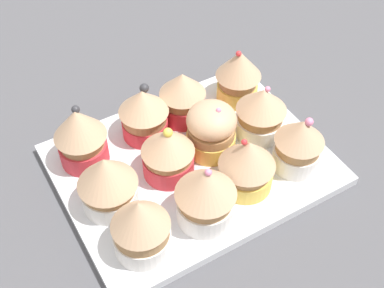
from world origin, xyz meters
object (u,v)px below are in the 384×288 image
cupcake_7 (107,182)px  cupcake_11 (141,226)px  cupcake_5 (211,129)px  cupcake_10 (206,195)px  cupcake_0 (238,74)px  baking_tray (192,165)px  cupcake_2 (144,112)px  cupcake_3 (80,135)px  cupcake_9 (247,164)px  cupcake_4 (262,113)px  cupcake_1 (183,96)px  cupcake_8 (299,143)px  cupcake_6 (168,152)px

cupcake_7 → cupcake_11: cupcake_11 is taller
cupcake_5 → cupcake_10: bearing=54.7°
cupcake_0 → cupcake_5: bearing=37.8°
baking_tray → cupcake_2: bearing=-69.0°
cupcake_3 → cupcake_10: (-7.90, 14.10, -0.21)cm
cupcake_7 → cupcake_9: size_ratio=1.03×
cupcake_10 → baking_tray: bearing=-110.4°
cupcake_5 → cupcake_11: cupcake_11 is taller
cupcake_2 → cupcake_4: cupcake_2 is taller
cupcake_1 → cupcake_8: (-7.31, 13.55, 0.04)cm
baking_tray → cupcake_5: cupcake_5 is taller
cupcake_0 → cupcake_4: size_ratio=1.08×
cupcake_2 → cupcake_9: 14.15cm
cupcake_5 → cupcake_10: cupcake_10 is taller
baking_tray → cupcake_7: bearing=4.2°
baking_tray → cupcake_6: 5.02cm
cupcake_5 → cupcake_7: bearing=5.9°
cupcake_8 → cupcake_10: size_ratio=0.94×
cupcake_1 → cupcake_11: size_ratio=0.93×
cupcake_8 → cupcake_0: bearing=-92.9°
cupcake_2 → cupcake_9: bearing=115.4°
cupcake_8 → cupcake_10: bearing=4.5°
cupcake_8 → cupcake_7: bearing=-15.2°
cupcake_9 → cupcake_0: bearing=-120.2°
cupcake_9 → cupcake_10: size_ratio=0.91×
cupcake_4 → cupcake_8: bearing=95.1°
cupcake_2 → cupcake_11: cupcake_11 is taller
cupcake_1 → cupcake_3: cupcake_3 is taller
cupcake_1 → cupcake_7: 15.66cm
cupcake_5 → cupcake_6: 6.10cm
cupcake_3 → cupcake_10: 16.17cm
cupcake_4 → cupcake_6: bearing=-0.8°
cupcake_7 → cupcake_0: bearing=-160.8°
cupcake_0 → cupcake_11: cupcake_0 is taller
cupcake_2 → cupcake_0: bearing=179.3°
baking_tray → cupcake_10: 9.16cm
cupcake_4 → cupcake_11: 21.02cm
cupcake_2 → cupcake_3: cupcake_3 is taller
cupcake_10 → cupcake_11: (7.38, -0.02, -0.11)cm
cupcake_3 → cupcake_7: (0.04, 7.41, -0.32)cm
cupcake_5 → cupcake_9: 6.59cm
baking_tray → cupcake_10: (2.78, 7.48, 4.49)cm
cupcake_8 → cupcake_9: (6.70, -0.51, -0.09)cm
cupcake_1 → cupcake_7: cupcake_7 is taller
cupcake_9 → cupcake_7: bearing=-20.0°
cupcake_9 → cupcake_10: (6.21, 1.54, 0.37)cm
cupcake_5 → cupcake_8: size_ratio=0.94×
baking_tray → cupcake_11: size_ratio=4.05×
cupcake_6 → cupcake_9: size_ratio=0.98×
cupcake_11 → cupcake_0: bearing=-145.9°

